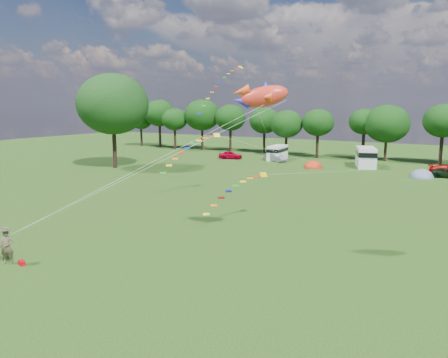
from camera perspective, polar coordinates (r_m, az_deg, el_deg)
The scene contains 16 objects.
ground_plane at distance 24.54m, azimuth -9.80°, elevation -12.02°, with size 180.00×180.00×0.00m, color black.
tree_line at distance 72.89m, azimuth 23.25°, elevation 6.88°, with size 102.98×10.98×10.27m.
big_tree at distance 63.77m, azimuth -14.33°, elevation 9.46°, with size 10.00×10.00×13.28m.
car_a at distance 72.66m, azimuth 0.86°, elevation 3.15°, with size 1.55×3.94×1.31m, color #B0001F.
car_b at distance 69.89m, azimuth 6.68°, elevation 2.82°, with size 1.38×3.70×1.31m, color gray.
car_c at distance 62.70m, azimuth 27.21°, elevation 1.00°, with size 1.82×4.34×1.30m, color #940002.
campervan_b at distance 71.74m, azimuth 6.99°, elevation 3.49°, with size 2.41×4.97×2.37m.
campervan_c at distance 66.53m, azimuth 18.03°, elevation 2.82°, with size 4.21×6.31×2.85m.
tent_orange at distance 63.83m, azimuth 11.55°, elevation 1.45°, with size 2.74×3.00×2.14m.
tent_greyblue at distance 59.42m, azimuth 24.38°, elevation 0.16°, with size 2.91×3.18×2.16m.
kite_flyer at distance 28.08m, azimuth -26.50°, elevation -7.95°, with size 0.73×0.48×2.00m, color brown.
kite_bag at distance 27.74m, azimuth -24.92°, elevation -9.91°, with size 0.40×0.26×0.28m, color #C6000F.
fish_kite at distance 26.01m, azimuth 4.71°, elevation 10.71°, with size 3.47×2.21×1.83m.
streamer_kite_a at distance 53.00m, azimuth -0.08°, elevation 12.54°, with size 3.19×5.52×5.73m.
streamer_kite_b at distance 42.96m, azimuth -3.87°, elevation 4.22°, with size 4.31×4.74×3.82m.
streamer_kite_c at distance 33.07m, azimuth 2.23°, elevation -0.99°, with size 3.08×4.88×2.77m.
Camera 1 is at (14.98, -17.20, 9.06)m, focal length 35.00 mm.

